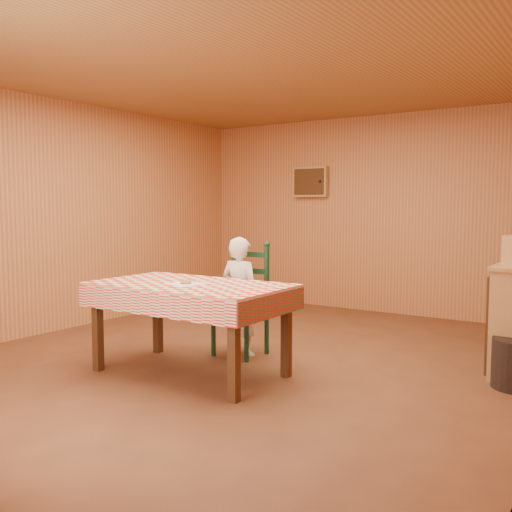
# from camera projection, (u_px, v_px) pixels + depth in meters

# --- Properties ---
(ground) EXTENTS (6.00, 6.00, 0.00)m
(ground) POSITION_uv_depth(u_px,v_px,m) (244.00, 361.00, 5.21)
(ground) COLOR brown
(ground) RESTS_ON ground
(cabin_walls) EXTENTS (5.10, 6.05, 2.65)m
(cabin_walls) POSITION_uv_depth(u_px,v_px,m) (275.00, 163.00, 5.49)
(cabin_walls) COLOR #C67B47
(cabin_walls) RESTS_ON ground
(dining_table) EXTENTS (1.66, 0.96, 0.77)m
(dining_table) POSITION_uv_depth(u_px,v_px,m) (190.00, 293.00, 4.76)
(dining_table) COLOR #482913
(dining_table) RESTS_ON ground
(ladder_chair) EXTENTS (0.44, 0.40, 1.08)m
(ladder_chair) POSITION_uv_depth(u_px,v_px,m) (244.00, 302.00, 5.43)
(ladder_chair) COLOR black
(ladder_chair) RESTS_ON ground
(seated_child) EXTENTS (0.41, 0.27, 1.12)m
(seated_child) POSITION_uv_depth(u_px,v_px,m) (240.00, 296.00, 5.38)
(seated_child) COLOR white
(seated_child) RESTS_ON ground
(napkin) EXTENTS (0.30, 0.30, 0.00)m
(napkin) POSITION_uv_depth(u_px,v_px,m) (186.00, 284.00, 4.71)
(napkin) COLOR white
(napkin) RESTS_ON dining_table
(donut) EXTENTS (0.12, 0.12, 0.03)m
(donut) POSITION_uv_depth(u_px,v_px,m) (186.00, 282.00, 4.71)
(donut) COLOR #B67F41
(donut) RESTS_ON napkin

